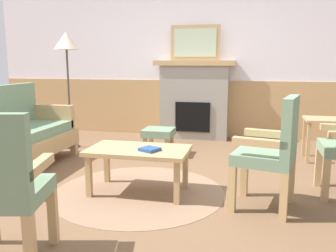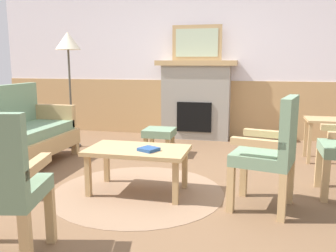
{
  "view_description": "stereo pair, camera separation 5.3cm",
  "coord_description": "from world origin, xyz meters",
  "px_view_note": "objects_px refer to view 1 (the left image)",
  "views": [
    {
      "loc": [
        0.86,
        -3.48,
        1.26
      ],
      "look_at": [
        0.0,
        0.35,
        0.55
      ],
      "focal_mm": 38.2,
      "sensor_mm": 36.0,
      "label": 1
    },
    {
      "loc": [
        0.91,
        -3.47,
        1.26
      ],
      "look_at": [
        0.0,
        0.35,
        0.55
      ],
      "focal_mm": 38.2,
      "sensor_mm": 36.0,
      "label": 2
    }
  ],
  "objects_px": {
    "book_on_table": "(150,149)",
    "armchair_by_window_left": "(273,148)",
    "framed_picture": "(195,43)",
    "footstool": "(159,134)",
    "armchair_front_left": "(0,183)",
    "side_table": "(322,127)",
    "couch": "(11,138)",
    "floor_lamp_by_couch": "(67,48)",
    "fireplace": "(194,99)",
    "coffee_table": "(139,154)"
  },
  "relations": [
    {
      "from": "framed_picture",
      "to": "footstool",
      "type": "height_order",
      "value": "framed_picture"
    },
    {
      "from": "armchair_by_window_left",
      "to": "side_table",
      "type": "relative_size",
      "value": 1.78
    },
    {
      "from": "fireplace",
      "to": "couch",
      "type": "relative_size",
      "value": 0.72
    },
    {
      "from": "fireplace",
      "to": "side_table",
      "type": "xyz_separation_m",
      "value": [
        1.8,
        -1.03,
        -0.22
      ]
    },
    {
      "from": "footstool",
      "to": "armchair_front_left",
      "type": "bearing_deg",
      "value": -95.33
    },
    {
      "from": "armchair_by_window_left",
      "to": "armchair_front_left",
      "type": "xyz_separation_m",
      "value": [
        -1.66,
        -1.28,
        0.0
      ]
    },
    {
      "from": "floor_lamp_by_couch",
      "to": "footstool",
      "type": "bearing_deg",
      "value": -5.95
    },
    {
      "from": "footstool",
      "to": "floor_lamp_by_couch",
      "type": "height_order",
      "value": "floor_lamp_by_couch"
    },
    {
      "from": "couch",
      "to": "footstool",
      "type": "bearing_deg",
      "value": 36.67
    },
    {
      "from": "framed_picture",
      "to": "footstool",
      "type": "relative_size",
      "value": 2.0
    },
    {
      "from": "armchair_by_window_left",
      "to": "fireplace",
      "type": "bearing_deg",
      "value": 111.35
    },
    {
      "from": "coffee_table",
      "to": "book_on_table",
      "type": "distance_m",
      "value": 0.16
    },
    {
      "from": "couch",
      "to": "side_table",
      "type": "bearing_deg",
      "value": 19.56
    },
    {
      "from": "book_on_table",
      "to": "armchair_front_left",
      "type": "xyz_separation_m",
      "value": [
        -0.56,
        -1.34,
        0.08
      ]
    },
    {
      "from": "footstool",
      "to": "side_table",
      "type": "xyz_separation_m",
      "value": [
        2.11,
        0.17,
        0.15
      ]
    },
    {
      "from": "book_on_table",
      "to": "coffee_table",
      "type": "bearing_deg",
      "value": 151.92
    },
    {
      "from": "book_on_table",
      "to": "armchair_front_left",
      "type": "relative_size",
      "value": 0.16
    },
    {
      "from": "armchair_by_window_left",
      "to": "floor_lamp_by_couch",
      "type": "distance_m",
      "value": 3.39
    },
    {
      "from": "side_table",
      "to": "book_on_table",
      "type": "bearing_deg",
      "value": -137.07
    },
    {
      "from": "book_on_table",
      "to": "floor_lamp_by_couch",
      "type": "height_order",
      "value": "floor_lamp_by_couch"
    },
    {
      "from": "couch",
      "to": "armchair_front_left",
      "type": "bearing_deg",
      "value": -55.19
    },
    {
      "from": "armchair_by_window_left",
      "to": "framed_picture",
      "type": "bearing_deg",
      "value": 111.35
    },
    {
      "from": "framed_picture",
      "to": "couch",
      "type": "bearing_deg",
      "value": -127.84
    },
    {
      "from": "armchair_by_window_left",
      "to": "armchair_front_left",
      "type": "height_order",
      "value": "same"
    },
    {
      "from": "framed_picture",
      "to": "armchair_front_left",
      "type": "bearing_deg",
      "value": -98.09
    },
    {
      "from": "framed_picture",
      "to": "footstool",
      "type": "bearing_deg",
      "value": -104.46
    },
    {
      "from": "book_on_table",
      "to": "armchair_front_left",
      "type": "height_order",
      "value": "armchair_front_left"
    },
    {
      "from": "coffee_table",
      "to": "floor_lamp_by_couch",
      "type": "bearing_deg",
      "value": 134.36
    },
    {
      "from": "fireplace",
      "to": "framed_picture",
      "type": "xyz_separation_m",
      "value": [
        0.0,
        0.0,
        0.91
      ]
    },
    {
      "from": "book_on_table",
      "to": "armchair_by_window_left",
      "type": "distance_m",
      "value": 1.1
    },
    {
      "from": "couch",
      "to": "coffee_table",
      "type": "bearing_deg",
      "value": -11.73
    },
    {
      "from": "framed_picture",
      "to": "couch",
      "type": "distance_m",
      "value": 3.14
    },
    {
      "from": "framed_picture",
      "to": "armchair_front_left",
      "type": "xyz_separation_m",
      "value": [
        -0.58,
        -4.05,
        -1.02
      ]
    },
    {
      "from": "framed_picture",
      "to": "armchair_by_window_left",
      "type": "height_order",
      "value": "framed_picture"
    },
    {
      "from": "side_table",
      "to": "floor_lamp_by_couch",
      "type": "distance_m",
      "value": 3.64
    },
    {
      "from": "footstool",
      "to": "armchair_front_left",
      "type": "height_order",
      "value": "armchair_front_left"
    },
    {
      "from": "coffee_table",
      "to": "footstool",
      "type": "xyz_separation_m",
      "value": [
        -0.17,
        1.44,
        -0.1
      ]
    },
    {
      "from": "footstool",
      "to": "armchair_front_left",
      "type": "xyz_separation_m",
      "value": [
        -0.27,
        -2.85,
        0.25
      ]
    },
    {
      "from": "coffee_table",
      "to": "side_table",
      "type": "xyz_separation_m",
      "value": [
        1.94,
        1.62,
        0.05
      ]
    },
    {
      "from": "fireplace",
      "to": "armchair_front_left",
      "type": "distance_m",
      "value": 4.09
    },
    {
      "from": "book_on_table",
      "to": "couch",
      "type": "bearing_deg",
      "value": 166.96
    },
    {
      "from": "footstool",
      "to": "armchair_front_left",
      "type": "distance_m",
      "value": 2.87
    },
    {
      "from": "armchair_by_window_left",
      "to": "armchair_front_left",
      "type": "relative_size",
      "value": 1.0
    },
    {
      "from": "framed_picture",
      "to": "coffee_table",
      "type": "bearing_deg",
      "value": -93.13
    },
    {
      "from": "side_table",
      "to": "fireplace",
      "type": "bearing_deg",
      "value": 150.25
    },
    {
      "from": "armchair_front_left",
      "to": "side_table",
      "type": "xyz_separation_m",
      "value": [
        2.38,
        3.02,
        -0.1
      ]
    },
    {
      "from": "footstool",
      "to": "side_table",
      "type": "distance_m",
      "value": 2.12
    },
    {
      "from": "side_table",
      "to": "floor_lamp_by_couch",
      "type": "height_order",
      "value": "floor_lamp_by_couch"
    },
    {
      "from": "fireplace",
      "to": "coffee_table",
      "type": "bearing_deg",
      "value": -93.13
    },
    {
      "from": "armchair_front_left",
      "to": "floor_lamp_by_couch",
      "type": "bearing_deg",
      "value": 110.56
    }
  ]
}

